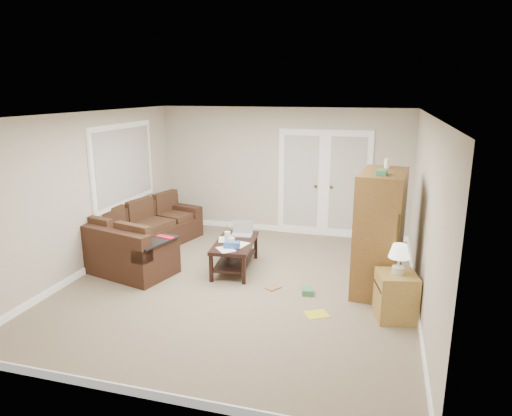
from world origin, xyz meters
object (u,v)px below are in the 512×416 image
(coffee_table, at_px, (235,254))
(side_cabinet, at_px, (396,292))
(sectional_sofa, at_px, (138,240))
(tv_armoire, at_px, (379,232))

(coffee_table, distance_m, side_cabinet, 2.67)
(sectional_sofa, relative_size, coffee_table, 2.35)
(coffee_table, xyz_separation_m, tv_armoire, (2.21, -0.19, 0.62))
(tv_armoire, bearing_deg, side_cabinet, -67.08)
(coffee_table, xyz_separation_m, side_cabinet, (2.46, -1.03, 0.09))
(coffee_table, height_order, tv_armoire, tv_armoire)
(tv_armoire, height_order, side_cabinet, tv_armoire)
(sectional_sofa, xyz_separation_m, coffee_table, (1.79, -0.09, -0.05))
(coffee_table, bearing_deg, side_cabinet, -28.84)
(sectional_sofa, distance_m, side_cabinet, 4.40)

